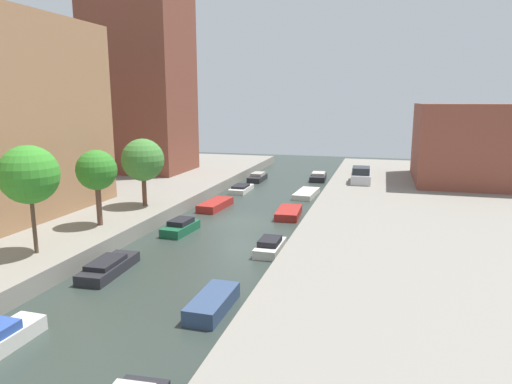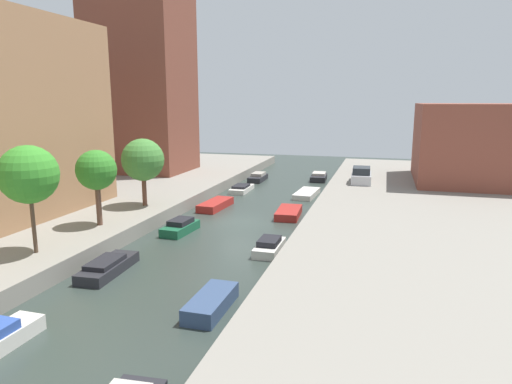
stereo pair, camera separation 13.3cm
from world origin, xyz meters
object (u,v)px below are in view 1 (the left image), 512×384
Objects in this scene: parked_car at (361,176)px; moored_boat_right_4 at (306,194)px; low_block_right at (470,143)px; moored_boat_left_2 at (181,227)px; street_tree_0 at (29,175)px; moored_boat_left_5 at (258,177)px; moored_boat_right_3 at (289,213)px; moored_boat_right_1 at (213,303)px; moored_boat_right_2 at (270,246)px; street_tree_2 at (143,160)px; apartment_tower_far at (140,72)px; moored_boat_right_5 at (318,177)px; street_tree_1 at (97,171)px; moored_boat_left_1 at (109,267)px; moored_boat_left_3 at (215,205)px; moored_boat_left_4 at (241,189)px.

parked_car reaches higher than moored_boat_right_4.
moored_boat_left_2 is at bearing -135.55° from low_block_right.
street_tree_0 is (-25.20, -29.10, 0.38)m from low_block_right.
moored_boat_left_5 is 16.12m from moored_boat_right_3.
moored_boat_right_2 reaches higher than moored_boat_right_1.
moored_boat_left_2 is at bearing -33.84° from street_tree_2.
moored_boat_right_3 is at bearing 54.93° from street_tree_0.
street_tree_2 is at bearing -144.81° from low_block_right.
moored_boat_left_5 reaches higher than moored_boat_right_2.
moored_boat_right_1 is 8.05m from moored_boat_right_2.
apartment_tower_far is 6.88× the size of moored_boat_right_2.
moored_boat_right_4 is at bearing 66.32° from moored_boat_left_2.
apartment_tower_far reaches higher than moored_boat_left_5.
street_tree_2 is (8.80, -15.82, -7.36)m from apartment_tower_far.
moored_boat_right_4 is at bearing 65.32° from street_tree_0.
street_tree_2 reaches higher than moored_boat_right_5.
moored_boat_right_2 is 16.54m from moored_boat_right_4.
low_block_right is at bearing 58.25° from moored_boat_right_2.
apartment_tower_far is 6.31× the size of moored_boat_right_1.
street_tree_0 reaches higher than parked_car.
street_tree_2 is at bearing -60.92° from apartment_tower_far.
apartment_tower_far is 25.56m from moored_boat_right_3.
street_tree_2 is at bearing 90.00° from street_tree_0.
street_tree_0 reaches higher than street_tree_1.
low_block_right reaches higher than moored_boat_right_4.
moored_boat_left_2 reaches higher than moored_boat_right_2.
low_block_right is 35.85m from moored_boat_left_1.
moored_boat_right_4 is at bearing -89.11° from moored_boat_right_5.
apartment_tower_far is 36.66m from moored_boat_right_1.
moored_boat_left_5 is at bearing 178.88° from low_block_right.
moored_boat_right_1 is 0.88× the size of moored_boat_right_3.
street_tree_1 is at bearing -99.08° from moored_boat_left_5.
moored_boat_right_2 is at bearing 37.03° from moored_boat_left_1.
moored_boat_left_1 is 1.22× the size of moored_boat_right_1.
moored_boat_left_2 is 1.05× the size of moored_boat_right_2.
street_tree_0 reaches higher than moored_boat_left_2.
moored_boat_right_2 is at bearing -88.38° from moored_boat_right_5.
apartment_tower_far is 5.72× the size of moored_boat_left_5.
moored_boat_left_3 is 11.92m from moored_boat_right_2.
street_tree_0 is at bearing -169.30° from moored_boat_left_1.
moored_boat_left_1 reaches higher than moored_boat_left_4.
moored_boat_right_1 is at bearing -58.76° from moored_boat_left_2.
street_tree_2 is 16.01m from moored_boat_right_4.
parked_car is 1.13× the size of moored_boat_left_5.
moored_boat_right_5 is (10.30, 31.65, -4.75)m from street_tree_0.
moored_boat_right_2 is at bearing -67.25° from moored_boat_left_4.
moored_boat_right_1 is (19.29, -28.99, -11.47)m from apartment_tower_far.
moored_boat_left_5 is at bearing 89.87° from moored_boat_left_1.
moored_boat_right_3 is 0.84× the size of moored_boat_right_4.
moored_boat_right_1 is (6.67, -31.36, -0.03)m from moored_boat_left_5.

